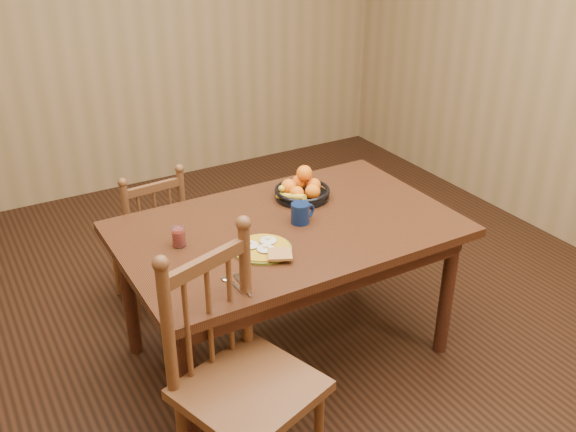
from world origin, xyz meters
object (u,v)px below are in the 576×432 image
chair_far (150,239)px  chair_near (241,380)px  coffee_mug (301,213)px  breakfast_plate (263,248)px  fruit_bowl (302,190)px  dining_table (288,241)px

chair_far → chair_near: size_ratio=0.81×
chair_far → coffee_mug: (0.52, -0.80, 0.39)m
chair_near → coffee_mug: bearing=25.9°
chair_far → breakfast_plate: 1.03m
chair_near → coffee_mug: (0.63, 0.61, 0.29)m
chair_near → breakfast_plate: (0.35, 0.46, 0.25)m
fruit_bowl → dining_table: bearing=-133.3°
coffee_mug → fruit_bowl: (0.15, 0.23, -0.00)m
dining_table → chair_far: size_ratio=1.87×
breakfast_plate → fruit_bowl: fruit_bowl is taller
chair_near → fruit_bowl: size_ratio=3.65×
breakfast_plate → fruit_bowl: bearing=41.6°
dining_table → coffee_mug: size_ratio=12.01×
chair_far → chair_near: 1.42m
dining_table → chair_near: 0.85m
dining_table → fruit_bowl: bearing=46.7°
dining_table → coffee_mug: (0.07, -0.00, 0.14)m
fruit_bowl → chair_far: bearing=139.5°
dining_table → breakfast_plate: bearing=-144.4°
dining_table → fruit_bowl: 0.34m
chair_far → fruit_bowl: (0.66, -0.56, 0.38)m
fruit_bowl → coffee_mug: bearing=-121.9°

